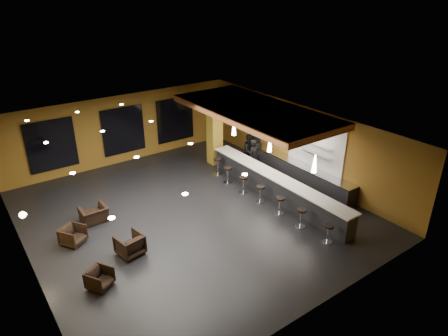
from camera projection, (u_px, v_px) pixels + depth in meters
floor at (191, 215)px, 16.17m from camera, size 12.00×13.00×0.10m
ceiling at (188, 131)px, 14.65m from camera, size 12.00×13.00×0.10m
wall_back at (122, 129)px, 20.23m from camera, size 12.00×0.10×3.50m
wall_front at (318, 262)px, 10.59m from camera, size 12.00×0.10×3.50m
wall_left at (20, 225)px, 12.20m from camera, size 0.10×13.00×3.50m
wall_right at (301, 142)px, 18.62m from camera, size 0.10×13.00×3.50m
wood_soffit at (254, 111)px, 17.59m from camera, size 3.60×8.00×0.28m
window_left at (51, 145)px, 18.31m from camera, size 2.20×0.06×2.40m
window_center at (123, 130)px, 20.17m from camera, size 2.20×0.06×2.40m
window_right at (175, 120)px, 21.76m from camera, size 2.20×0.06×2.40m
tile_backsplash at (316, 143)px, 17.73m from camera, size 0.06×3.20×2.40m
bar_counter at (275, 187)px, 17.14m from camera, size 0.60×8.00×1.00m
bar_top at (276, 176)px, 16.92m from camera, size 0.78×8.10×0.05m
prep_counter at (300, 173)px, 18.59m from camera, size 0.70×6.00×0.86m
prep_top at (301, 164)px, 18.40m from camera, size 0.72×6.00×0.03m
wall_shelf_lower at (316, 154)px, 17.68m from camera, size 0.30×1.50×0.03m
wall_shelf_upper at (317, 144)px, 17.49m from camera, size 0.30×1.50×0.03m
column at (215, 131)px, 19.99m from camera, size 0.60×0.60×3.50m
wall_sconce at (23, 215)px, 12.64m from camera, size 0.22×0.22×0.22m
pendant_0 at (315, 164)px, 14.89m from camera, size 0.20×0.20×0.70m
pendant_1 at (270, 144)px, 16.72m from camera, size 0.20×0.20×0.70m
pendant_2 at (234, 128)px, 18.56m from camera, size 0.20×0.20×0.70m
staff_a at (254, 157)px, 19.26m from camera, size 0.69×0.51×1.72m
staff_b at (250, 151)px, 19.95m from camera, size 0.84×0.65×1.72m
staff_c at (256, 149)px, 20.18m from camera, size 0.87×0.62×1.68m
armchair_a at (100, 278)px, 12.13m from camera, size 0.93×0.94×0.63m
armchair_b at (130, 245)px, 13.58m from camera, size 0.95×0.97×0.77m
armchair_c at (73, 235)px, 14.15m from camera, size 1.03×1.03×0.69m
armchair_d at (94, 214)px, 15.47m from camera, size 0.99×0.87×0.64m
bar_stool_0 at (328, 231)px, 14.18m from camera, size 0.36×0.36×0.71m
bar_stool_1 at (301, 216)px, 15.07m from camera, size 0.39×0.39×0.77m
bar_stool_2 at (280, 204)px, 15.94m from camera, size 0.37×0.37×0.73m
bar_stool_3 at (260, 192)px, 16.82m from camera, size 0.37×0.37×0.74m
bar_stool_4 at (244, 182)px, 17.54m from camera, size 0.40×0.40×0.79m
bar_stool_5 at (228, 173)px, 18.43m from camera, size 0.39×0.39×0.78m
bar_stool_6 at (218, 164)px, 19.23m from camera, size 0.43×0.43×0.85m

